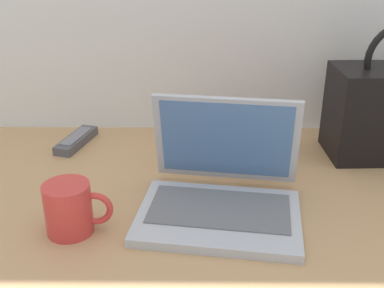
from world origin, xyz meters
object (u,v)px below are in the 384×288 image
(book_stack, at_px, (240,138))
(remote_control_near, at_px, (76,140))
(coffee_mug, at_px, (70,208))
(laptop, at_px, (221,189))

(book_stack, bearing_deg, remote_control_near, 172.70)
(coffee_mug, distance_m, remote_control_near, 0.40)
(coffee_mug, relative_size, book_stack, 0.54)
(coffee_mug, bearing_deg, book_stack, 44.85)
(laptop, xyz_separation_m, coffee_mug, (-0.28, -0.08, 0.00))
(book_stack, bearing_deg, laptop, -102.98)
(coffee_mug, height_order, book_stack, coffee_mug)
(laptop, relative_size, coffee_mug, 2.71)
(remote_control_near, height_order, book_stack, book_stack)
(laptop, xyz_separation_m, book_stack, (0.06, 0.26, -0.00))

